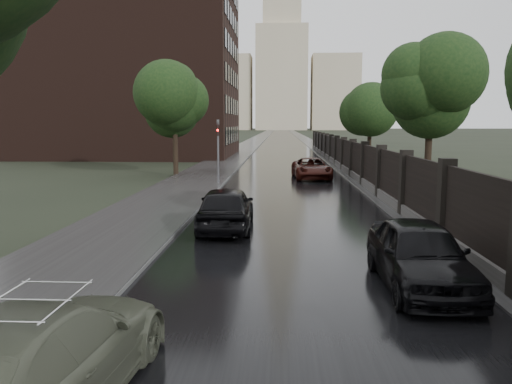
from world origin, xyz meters
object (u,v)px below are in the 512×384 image
object	(u,v)px
tree_right_b	(431,101)
traffic_light	(218,146)
hatchback_left	(226,208)
car_right_near	(420,254)
car_right_far	(311,168)
volga_sedan	(37,360)
tree_left_far	(174,102)
tree_right_c	(370,110)

from	to	relation	value
tree_right_b	traffic_light	bearing A→B (deg)	165.76
tree_right_b	hatchback_left	size ratio (longest dim) A/B	1.51
traffic_light	car_right_near	size ratio (longest dim) A/B	0.87
hatchback_left	car_right_far	size ratio (longest dim) A/B	0.90
hatchback_left	car_right_near	size ratio (longest dim) A/B	1.01
tree_right_b	volga_sedan	distance (m)	24.60
volga_sedan	car_right_near	size ratio (longest dim) A/B	1.13
hatchback_left	car_right_far	world-z (taller)	hatchback_left
car_right_near	car_right_far	xyz separation A→B (m)	(-1.05, 22.87, -0.07)
tree_left_far	hatchback_left	xyz separation A→B (m)	(5.60, -18.12, -4.45)
tree_left_far	tree_right_c	world-z (taller)	tree_left_far
hatchback_left	tree_right_b	bearing A→B (deg)	-135.77
tree_right_b	car_right_far	bearing A→B (deg)	131.15
volga_sedan	car_right_far	bearing A→B (deg)	-96.06
tree_right_b	hatchback_left	bearing A→B (deg)	-134.39
tree_right_c	car_right_near	size ratio (longest dim) A/B	1.52
tree_right_c	car_right_far	xyz separation A→B (m)	(-5.86, -11.30, -4.23)
tree_right_b	traffic_light	xyz separation A→B (m)	(-11.80, 2.99, -2.55)
traffic_light	volga_sedan	size ratio (longest dim) A/B	0.77
tree_right_b	tree_right_c	distance (m)	18.00
tree_left_far	car_right_near	size ratio (longest dim) A/B	1.61
hatchback_left	traffic_light	bearing A→B (deg)	-83.16
tree_right_c	hatchback_left	world-z (taller)	tree_right_c
car_right_near	volga_sedan	bearing A→B (deg)	-140.02
car_right_near	tree_right_c	bearing A→B (deg)	81.46
volga_sedan	car_right_near	distance (m)	8.28
tree_left_far	car_right_far	bearing A→B (deg)	-7.66
traffic_light	tree_left_far	bearing A→B (deg)	126.47
tree_right_c	hatchback_left	bearing A→B (deg)	-109.41
tree_right_b	hatchback_left	world-z (taller)	tree_right_b
traffic_light	car_right_far	bearing A→B (deg)	31.96
tree_right_b	hatchback_left	distance (m)	14.76
tree_right_b	traffic_light	distance (m)	12.44
car_right_far	traffic_light	bearing A→B (deg)	-151.90
hatchback_left	volga_sedan	bearing A→B (deg)	82.65
tree_right_c	car_right_far	world-z (taller)	tree_right_c
tree_right_c	tree_left_far	bearing A→B (deg)	-147.17
tree_right_c	car_right_far	size ratio (longest dim) A/B	1.36
tree_right_b	tree_right_c	bearing A→B (deg)	90.00
tree_right_c	traffic_light	distance (m)	19.26
traffic_light	car_right_far	xyz separation A→B (m)	(5.94, 3.71, -1.68)
tree_right_c	hatchback_left	size ratio (longest dim) A/B	1.51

